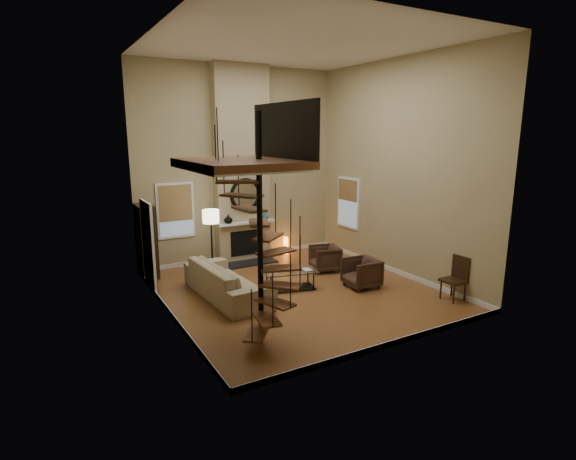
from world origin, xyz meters
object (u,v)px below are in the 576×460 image
sofa (226,280)px  accent_lamp (286,246)px  hutch (147,241)px  armchair_far (364,272)px  coffee_table (290,278)px  floor_lamp (211,222)px  side_chair (457,276)px  armchair_near (327,258)px

sofa → accent_lamp: (2.95, 2.53, -0.15)m
sofa → hutch: bearing=23.7°
accent_lamp → armchair_far: bearing=-86.5°
coffee_table → floor_lamp: bearing=120.9°
armchair_far → accent_lamp: (-0.22, 3.51, -0.10)m
hutch → armchair_far: (4.39, -3.35, -0.60)m
side_chair → hutch: bearing=138.4°
accent_lamp → floor_lamp: bearing=-163.7°
hutch → side_chair: hutch is taller
armchair_near → floor_lamp: bearing=-99.1°
hutch → floor_lamp: 1.71m
armchair_far → coffee_table: bearing=-108.9°
hutch → side_chair: (5.66, -5.02, -0.42)m
coffee_table → hutch: bearing=136.1°
armchair_far → accent_lamp: bearing=-172.0°
coffee_table → side_chair: (2.92, -2.39, 0.24)m
armchair_near → hutch: bearing=-98.3°
floor_lamp → coffee_table: bearing=-59.1°
sofa → armchair_near: size_ratio=3.61×
coffee_table → accent_lamp: (1.44, 2.79, -0.03)m
sofa → armchair_far: (3.17, -0.98, -0.04)m
armchair_near → sofa: bearing=-65.8°
sofa → side_chair: 5.17m
sofa → armchair_far: sofa is taller
sofa → armchair_near: (3.11, 0.50, -0.04)m
armchair_far → side_chair: bearing=41.7°
armchair_near → accent_lamp: (-0.15, 2.03, -0.10)m
armchair_far → side_chair: size_ratio=0.78×
floor_lamp → sofa: bearing=-99.9°
armchair_far → side_chair: side_chair is taller
armchair_far → side_chair: 2.11m
sofa → coffee_table: (1.52, -0.26, -0.11)m
floor_lamp → armchair_near: bearing=-24.2°
hutch → coffee_table: 3.86m
sofa → accent_lamp: sofa is taller
hutch → accent_lamp: (4.18, 0.16, -0.70)m
coffee_table → accent_lamp: accent_lamp is taller
accent_lamp → armchair_near: bearing=-85.7°
armchair_near → side_chair: 3.42m
sofa → side_chair: side_chair is taller
floor_lamp → hutch: bearing=158.1°
armchair_near → armchair_far: bearing=17.5°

